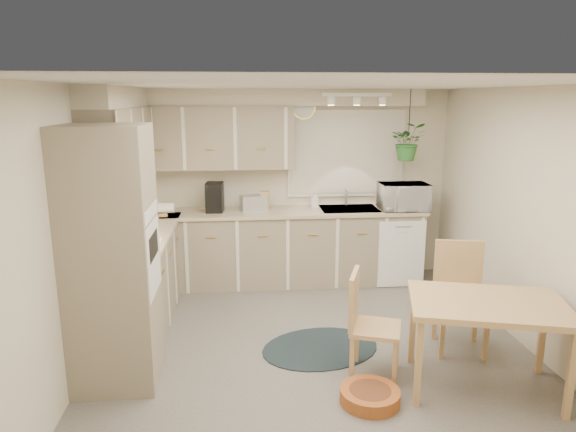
{
  "coord_description": "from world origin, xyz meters",
  "views": [
    {
      "loc": [
        -0.65,
        -4.37,
        2.29
      ],
      "look_at": [
        -0.19,
        0.55,
        1.15
      ],
      "focal_mm": 32.0,
      "sensor_mm": 36.0,
      "label": 1
    }
  ],
  "objects_px": {
    "braided_rug": "(320,348)",
    "microwave": "(404,194)",
    "pet_bed": "(370,396)",
    "chair_left": "(376,325)",
    "chair_back": "(462,299)",
    "dining_table": "(484,345)"
  },
  "relations": [
    {
      "from": "chair_left",
      "to": "pet_bed",
      "type": "height_order",
      "value": "chair_left"
    },
    {
      "from": "chair_left",
      "to": "braided_rug",
      "type": "height_order",
      "value": "chair_left"
    },
    {
      "from": "chair_left",
      "to": "braided_rug",
      "type": "bearing_deg",
      "value": -122.69
    },
    {
      "from": "chair_back",
      "to": "braided_rug",
      "type": "distance_m",
      "value": 1.38
    },
    {
      "from": "chair_back",
      "to": "pet_bed",
      "type": "relative_size",
      "value": 2.15
    },
    {
      "from": "braided_rug",
      "to": "microwave",
      "type": "distance_m",
      "value": 2.42
    },
    {
      "from": "pet_bed",
      "to": "microwave",
      "type": "relative_size",
      "value": 0.79
    },
    {
      "from": "dining_table",
      "to": "chair_left",
      "type": "height_order",
      "value": "chair_left"
    },
    {
      "from": "chair_left",
      "to": "braided_rug",
      "type": "xyz_separation_m",
      "value": [
        -0.39,
        0.5,
        -0.44
      ]
    },
    {
      "from": "dining_table",
      "to": "microwave",
      "type": "relative_size",
      "value": 2.01
    },
    {
      "from": "dining_table",
      "to": "pet_bed",
      "type": "relative_size",
      "value": 2.56
    },
    {
      "from": "chair_back",
      "to": "braided_rug",
      "type": "xyz_separation_m",
      "value": [
        -1.28,
        0.13,
        -0.49
      ]
    },
    {
      "from": "dining_table",
      "to": "microwave",
      "type": "xyz_separation_m",
      "value": [
        0.1,
        2.49,
        0.77
      ]
    },
    {
      "from": "chair_left",
      "to": "chair_back",
      "type": "distance_m",
      "value": 0.97
    },
    {
      "from": "braided_rug",
      "to": "dining_table",
      "type": "bearing_deg",
      "value": -33.18
    },
    {
      "from": "braided_rug",
      "to": "chair_left",
      "type": "bearing_deg",
      "value": -52.25
    },
    {
      "from": "braided_rug",
      "to": "pet_bed",
      "type": "distance_m",
      "value": 0.93
    },
    {
      "from": "chair_left",
      "to": "chair_back",
      "type": "bearing_deg",
      "value": 132.11
    },
    {
      "from": "braided_rug",
      "to": "pet_bed",
      "type": "height_order",
      "value": "pet_bed"
    },
    {
      "from": "pet_bed",
      "to": "braided_rug",
      "type": "bearing_deg",
      "value": 105.32
    },
    {
      "from": "chair_left",
      "to": "microwave",
      "type": "relative_size",
      "value": 1.52
    },
    {
      "from": "pet_bed",
      "to": "chair_back",
      "type": "bearing_deg",
      "value": 36.78
    }
  ]
}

